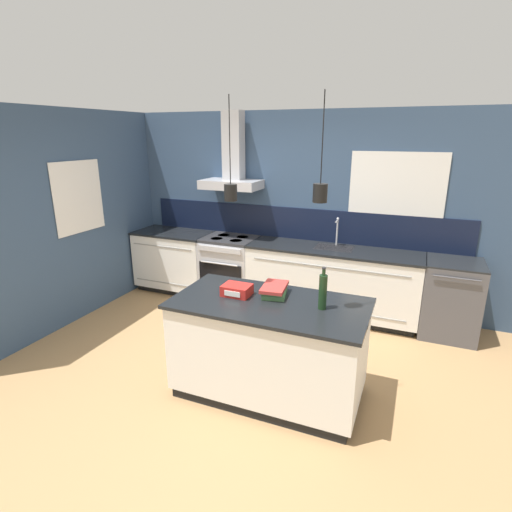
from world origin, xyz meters
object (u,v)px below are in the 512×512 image
Objects in this scene: oven_range at (230,268)px; book_stack at (275,290)px; dishwasher at (450,299)px; red_supply_box at (237,290)px; bottle_on_island at (323,291)px.

book_stack reaches higher than oven_range.
book_stack is at bearing -132.59° from dishwasher.
oven_range is 2.14m from red_supply_box.
bottle_on_island reaches higher than book_stack.
bottle_on_island is 1.43× the size of red_supply_box.
book_stack is (1.29, -1.71, 0.50)m from oven_range.
book_stack is at bearing -53.04° from oven_range.
book_stack is (-0.46, 0.12, -0.10)m from bottle_on_island.
oven_range is 2.52× the size of bottle_on_island.
dishwasher is 2.23m from bottle_on_island.
dishwasher is at bearing 44.25° from red_supply_box.
oven_range is 2.61m from bottle_on_island.
dishwasher is 2.59× the size of book_stack.
red_supply_box reaches higher than dishwasher.
red_supply_box is at bearing -179.68° from bottle_on_island.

